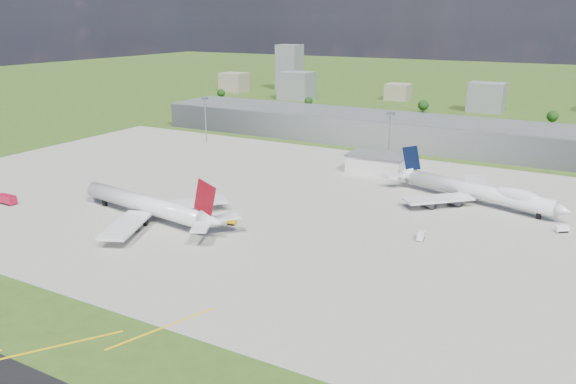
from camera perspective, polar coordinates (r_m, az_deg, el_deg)
The scene contains 21 objects.
ground at distance 314.50m, azimuth 10.49°, elevation 4.31°, with size 1400.00×1400.00×0.00m, color #345119.
apron at distance 212.29m, azimuth 3.38°, elevation -1.69°, with size 360.00×190.00×0.08m, color gray.
terminal at distance 326.96m, azimuth 11.42°, elevation 6.09°, with size 300.00×42.00×15.00m, color slate.
ops_building at distance 264.40m, azimuth 9.07°, elevation 2.83°, with size 26.00×16.00×8.00m, color silver.
mast_west at distance 326.89m, azimuth -8.41°, elevation 8.06°, with size 3.50×2.00×25.90m.
mast_center at distance 275.30m, azimuth 10.29°, elevation 6.26°, with size 3.50×2.00×25.90m.
airliner_red_twin at distance 204.40m, azimuth -13.95°, elevation -1.39°, with size 72.18×55.81×19.82m.
airliner_blue_quad at distance 227.47m, azimuth 18.75°, elevation 0.06°, with size 69.76×53.57×18.61m.
fire_truck at distance 242.12m, azimuth -26.64°, elevation -0.71°, with size 8.18×3.36×3.59m.
tug_yellow at distance 196.04m, azimuth -5.72°, elevation -3.12°, with size 3.51×2.34×1.66m.
van_white_near at distance 187.19m, azimuth 13.34°, elevation -4.41°, with size 2.71×4.92×2.41m.
van_white_far at distance 209.61m, azimuth 26.07°, elevation -3.41°, with size 4.75×4.25×2.30m.
bldg_far_w at distance 562.56m, azimuth -5.50°, elevation 11.05°, with size 24.00×20.00×18.00m, color gray.
bldg_w at distance 503.85m, azimuth 0.85°, elevation 10.76°, with size 28.00×22.00×24.00m, color slate.
bldg_cw at distance 509.88m, azimuth 11.10°, elevation 9.95°, with size 20.00×18.00×14.00m, color gray.
bldg_c at distance 461.43m, azimuth 19.51°, elevation 9.06°, with size 26.00×20.00×22.00m, color slate.
bldg_tall_w at distance 574.37m, azimuth 0.15°, elevation 12.56°, with size 22.00×20.00×44.00m, color slate.
tree_far_w at distance 510.93m, azimuth -6.81°, elevation 9.96°, with size 7.20×7.20×8.80m.
tree_w at distance 460.20m, azimuth 2.10°, elevation 9.23°, with size 6.75×6.75×8.25m.
tree_c at distance 441.65m, azimuth 13.59°, elevation 8.56°, with size 8.10×8.10×9.90m.
tree_e at distance 422.01m, azimuth 25.29°, elevation 6.97°, with size 7.65×7.65×9.35m.
Camera 1 is at (96.22, -141.42, 68.74)m, focal length 35.00 mm.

